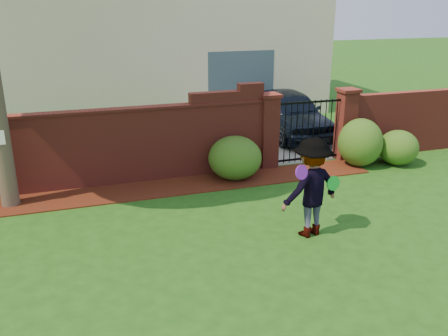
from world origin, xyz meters
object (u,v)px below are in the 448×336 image
object	(u,v)px
car	(293,114)
frisbee_purple	(302,172)
man	(312,188)
frisbee_green	(333,183)

from	to	relation	value
car	frisbee_purple	distance (m)	7.06
car	man	bearing A→B (deg)	-110.46
car	frisbee_green	world-z (taller)	car
man	frisbee_green	bearing A→B (deg)	157.59
car	frisbee_purple	world-z (taller)	frisbee_purple
man	frisbee_purple	xyz separation A→B (m)	(-0.35, -0.23, 0.42)
frisbee_purple	frisbee_green	size ratio (longest dim) A/B	0.96
man	car	bearing A→B (deg)	-125.34
man	frisbee_green	size ratio (longest dim) A/B	6.86
car	frisbee_purple	xyz separation A→B (m)	(-2.95, -6.38, 0.61)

